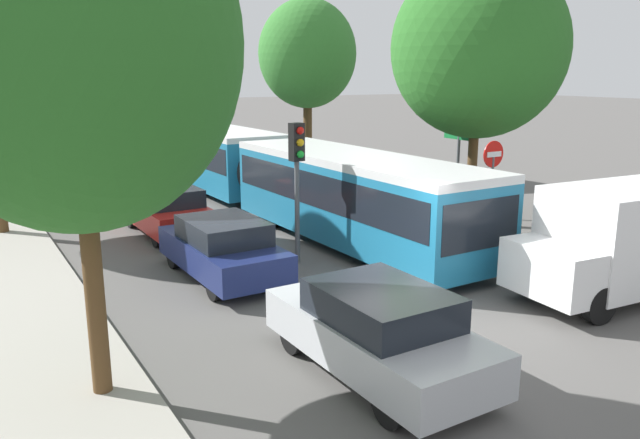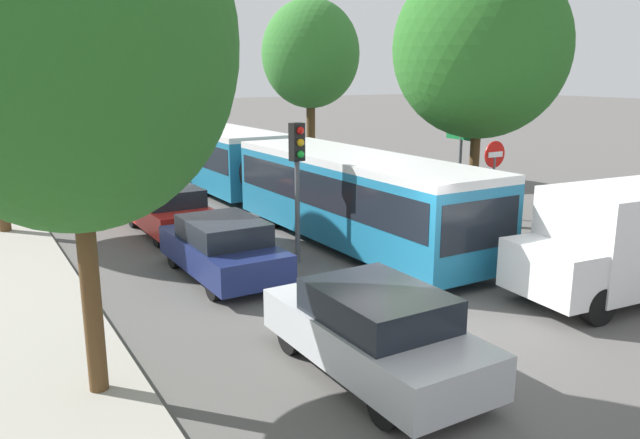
% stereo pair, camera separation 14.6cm
% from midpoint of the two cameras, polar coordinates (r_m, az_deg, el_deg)
% --- Properties ---
extents(ground_plane, '(200.00, 200.00, 0.00)m').
position_cam_midpoint_polar(ground_plane, '(11.81, 8.76, -9.57)').
color(ground_plane, '#565451').
extents(articulated_bus, '(2.66, 16.45, 2.44)m').
position_cam_midpoint_polar(articulated_bus, '(19.67, -2.99, 4.07)').
color(articulated_bus, teal).
rests_on(articulated_bus, ground).
extents(city_bus_rear, '(3.08, 11.31, 2.41)m').
position_cam_midpoint_polar(city_bus_rear, '(31.00, -21.56, 6.53)').
color(city_bus_rear, silver).
rests_on(city_bus_rear, ground).
extents(queued_car_silver, '(1.77, 4.10, 1.42)m').
position_cam_midpoint_polar(queued_car_silver, '(9.69, 4.85, -10.07)').
color(queued_car_silver, '#B7BABF').
rests_on(queued_car_silver, ground).
extents(queued_car_navy, '(1.72, 3.98, 1.38)m').
position_cam_midpoint_polar(queued_car_navy, '(14.23, -9.18, -2.60)').
color(queued_car_navy, navy).
rests_on(queued_car_navy, ground).
extents(queued_car_red, '(1.71, 3.97, 1.38)m').
position_cam_midpoint_polar(queued_car_red, '(18.47, -13.99, 0.84)').
color(queued_car_red, '#B21E19').
rests_on(queued_car_red, ground).
extents(white_van, '(5.14, 2.35, 2.31)m').
position_cam_midpoint_polar(white_van, '(14.37, 26.38, -1.45)').
color(white_van, white).
rests_on(white_van, ground).
extents(traffic_light, '(0.35, 0.38, 3.40)m').
position_cam_midpoint_polar(traffic_light, '(14.91, -2.38, 5.36)').
color(traffic_light, '#56595E').
rests_on(traffic_light, ground).
extents(no_entry_sign, '(0.70, 0.08, 2.82)m').
position_cam_midpoint_polar(no_entry_sign, '(17.08, 15.22, 3.81)').
color(no_entry_sign, '#56595E').
rests_on(no_entry_sign, ground).
extents(direction_sign_post, '(0.13, 1.40, 3.60)m').
position_cam_midpoint_polar(direction_sign_post, '(20.36, 12.41, 7.40)').
color(direction_sign_post, '#56595E').
rests_on(direction_sign_post, ground).
extents(tree_left_near, '(4.28, 4.28, 7.37)m').
position_cam_midpoint_polar(tree_left_near, '(8.66, -21.70, 14.04)').
color(tree_left_near, '#51381E').
rests_on(tree_left_near, ground).
extents(tree_right_near, '(5.09, 5.09, 7.83)m').
position_cam_midpoint_polar(tree_right_near, '(19.23, 14.10, 14.93)').
color(tree_right_near, '#51381E').
rests_on(tree_right_near, ground).
extents(tree_right_mid, '(4.24, 4.24, 7.67)m').
position_cam_midpoint_polar(tree_right_mid, '(27.87, -1.32, 14.88)').
color(tree_right_mid, '#51381E').
rests_on(tree_right_mid, ground).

